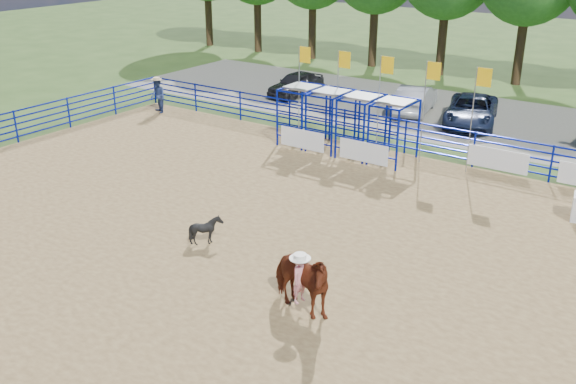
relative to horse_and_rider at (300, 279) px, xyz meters
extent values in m
plane|color=#3A5522|center=(-3.13, 2.81, -0.96)|extent=(120.00, 120.00, 0.00)
cube|color=olive|center=(-3.13, 2.81, -0.95)|extent=(30.00, 20.00, 0.02)
cube|color=slate|center=(-3.13, 19.81, -0.95)|extent=(40.00, 10.00, 0.01)
imported|color=maroon|center=(0.00, 0.00, -0.04)|extent=(2.27, 1.36, 1.79)
imported|color=#B11931|center=(0.00, 0.00, 0.61)|extent=(0.38, 0.50, 1.24)
cylinder|color=white|center=(0.00, 0.00, 1.27)|extent=(0.54, 0.54, 0.12)
imported|color=black|center=(-4.46, 1.53, -0.47)|extent=(0.87, 0.78, 0.92)
imported|color=navy|center=(-16.54, 11.49, -0.04)|extent=(1.08, 0.99, 1.79)
cylinder|color=tan|center=(-16.54, 11.49, 0.85)|extent=(0.56, 0.56, 0.11)
imported|color=black|center=(-12.72, 18.68, -0.27)|extent=(1.78, 4.05, 1.35)
imported|color=#93959B|center=(-5.54, 19.16, -0.22)|extent=(2.38, 4.62, 1.45)
imported|color=#161F38|center=(-2.36, 18.72, -0.25)|extent=(3.53, 5.46, 1.40)
cube|color=white|center=(-6.93, 10.58, -0.41)|extent=(2.20, 0.04, 0.85)
cube|color=white|center=(-3.93, 10.58, -0.41)|extent=(2.20, 0.04, 0.85)
cube|color=white|center=(0.87, 12.77, -0.41)|extent=(2.40, 0.04, 0.85)
cylinder|color=#3F2B19|center=(-28.13, 28.81, 1.44)|extent=(0.56, 0.56, 4.80)
cylinder|color=#3F2B19|center=(-23.13, 28.81, 1.44)|extent=(0.56, 0.56, 4.80)
cylinder|color=#3F2B19|center=(-18.13, 28.81, 1.44)|extent=(0.56, 0.56, 4.80)
cylinder|color=#3F2B19|center=(-13.13, 28.81, 1.44)|extent=(0.56, 0.56, 4.80)
cylinder|color=#3F2B19|center=(-8.13, 28.81, 1.44)|extent=(0.56, 0.56, 4.80)
cylinder|color=#3F2B19|center=(-3.13, 28.81, 1.44)|extent=(0.56, 0.56, 4.80)
camera|label=1|loc=(7.63, -11.55, 8.07)|focal=40.00mm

